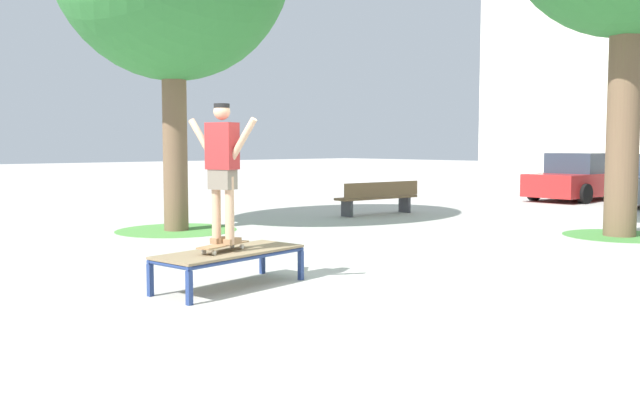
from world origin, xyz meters
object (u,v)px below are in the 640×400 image
Objects in this scene: skate_box at (230,254)px; skater at (222,163)px; park_bench at (378,197)px; skateboard at (223,245)px; car_red at (581,178)px.

skate_box is 1.17× the size of skater.
skater is at bearing -82.43° from skate_box.
skater is (0.01, -0.10, 1.12)m from skate_box.
park_bench is (-4.83, 7.98, -1.08)m from skater.
skateboard is at bearing -71.56° from skater.
park_bench is (-4.83, 7.98, -0.09)m from skateboard.
car_red reaches higher than skate_box.
park_bench is at bearing 121.18° from skateboard.
skater reaches higher than skateboard.
park_bench reaches higher than skateboard.
park_bench is (-4.82, 7.88, 0.03)m from skate_box.
skateboard is 16.68m from car_red.
skateboard is 0.19× the size of car_red.
skate_box is 1.12m from skater.
car_red reaches higher than skateboard.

